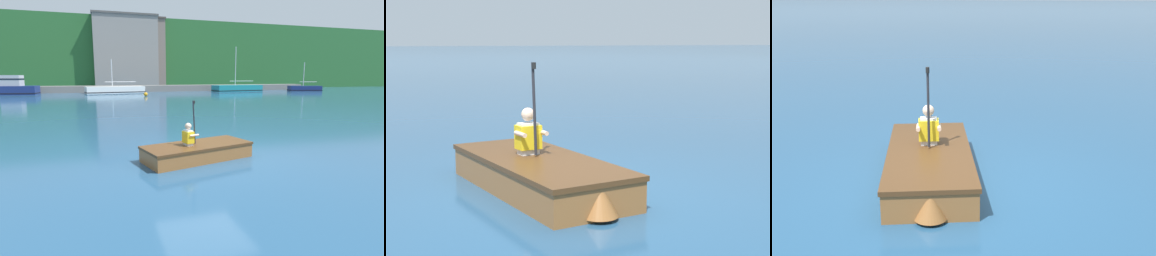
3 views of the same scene
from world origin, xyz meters
The scene contains 3 objects.
ground_plane centered at (0.00, 0.00, 0.00)m, with size 300.00×300.00×0.00m, color navy.
rowboat_foreground centered at (-0.27, -0.39, 0.24)m, with size 3.12×1.87×0.41m.
person_paddler centered at (-0.58, -0.47, 0.68)m, with size 0.40×0.41×1.16m.
Camera 2 is at (6.58, -1.88, 1.85)m, focal length 55.00 mm.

